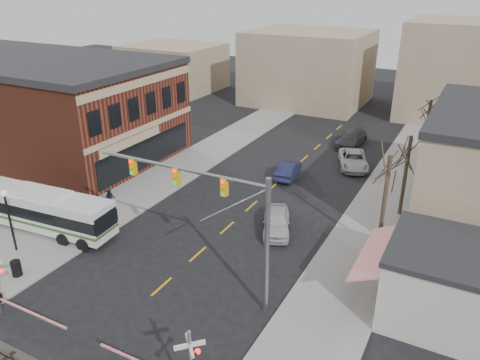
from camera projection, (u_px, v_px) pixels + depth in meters
name	position (u px, v px, depth m)	size (l,w,h in m)	color
ground	(140.00, 306.00, 26.25)	(160.00, 160.00, 0.00)	black
sidewalk_west	(193.00, 161.00, 46.48)	(5.00, 60.00, 0.12)	gray
sidewalk_east	(388.00, 201.00, 38.36)	(5.00, 60.00, 0.12)	gray
brick_building	(30.00, 103.00, 48.80)	(30.40, 15.40, 9.60)	maroon
awning_shop	(467.00, 288.00, 24.22)	(9.74, 6.20, 4.30)	beige
tree_east_a	(384.00, 205.00, 30.07)	(0.28, 0.28, 6.75)	#382B21
tree_east_b	(405.00, 176.00, 34.89)	(0.28, 0.28, 6.30)	#382B21
tree_east_c	(425.00, 140.00, 41.10)	(0.28, 0.28, 7.20)	#382B21
transit_bus	(42.00, 209.00, 33.44)	(11.56, 3.43, 2.93)	silver
traffic_signal_mast	(217.00, 206.00, 24.85)	(10.85, 0.30, 8.00)	gray
rr_crossing_west	(0.00, 287.00, 24.63)	(5.60, 1.36, 4.00)	gray
street_lamp	(7.00, 208.00, 30.11)	(0.44, 0.44, 4.42)	black
trash_bin	(16.00, 268.00, 28.54)	(0.60, 0.60, 1.01)	black
car_a	(276.00, 221.00, 33.61)	(1.87, 4.66, 1.59)	#BABBBF
car_b	(288.00, 170.00, 42.67)	(1.54, 4.42, 1.46)	#181B3C
car_c	(353.00, 160.00, 44.89)	(2.51, 5.44, 1.51)	#BBBBBB
car_d	(351.00, 139.00, 50.62)	(2.24, 5.50, 1.60)	#3F3F44
pedestrian_near	(76.00, 216.00, 34.03)	(0.62, 0.41, 1.70)	#524842
pedestrian_far	(110.00, 199.00, 36.65)	(0.81, 0.63, 1.67)	#313B56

